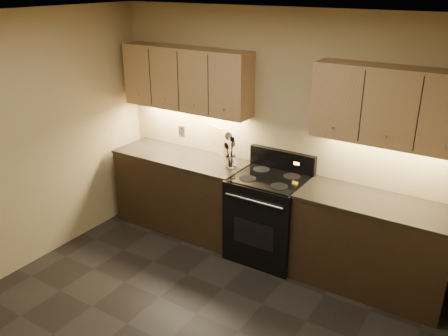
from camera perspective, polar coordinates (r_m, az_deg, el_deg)
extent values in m
plane|color=silver|center=(3.20, -9.20, 16.97)|extent=(4.00, 4.00, 0.00)
cube|color=tan|center=(5.12, 6.57, 4.06)|extent=(4.00, 0.04, 2.60)
cube|color=black|center=(5.73, -5.06, -2.99)|extent=(1.60, 0.60, 0.90)
cube|color=#352E22|center=(5.55, -5.22, 1.36)|extent=(1.62, 0.62, 0.03)
cube|color=black|center=(4.84, 17.25, -9.00)|extent=(1.44, 0.60, 0.90)
cube|color=#352E22|center=(4.63, 17.89, -4.05)|extent=(1.46, 0.62, 0.03)
cube|color=black|center=(5.14, 5.35, -5.97)|extent=(0.76, 0.65, 0.92)
cube|color=black|center=(4.94, 5.54, -1.21)|extent=(0.70, 0.60, 0.01)
cube|color=black|center=(5.14, 7.04, 0.93)|extent=(0.76, 0.07, 0.22)
cube|color=orange|center=(5.04, 8.71, 0.52)|extent=(0.06, 0.00, 0.03)
cylinder|color=silver|center=(4.72, 3.59, -3.98)|extent=(0.65, 0.02, 0.02)
cube|color=black|center=(4.91, 3.56, -7.98)|extent=(0.46, 0.00, 0.28)
cylinder|color=black|center=(4.90, 2.87, -1.28)|extent=(0.18, 0.18, 0.00)
cylinder|color=black|center=(4.74, 6.65, -2.19)|extent=(0.18, 0.18, 0.00)
cylinder|color=black|center=(5.14, 4.53, -0.15)|extent=(0.18, 0.18, 0.00)
cylinder|color=black|center=(4.99, 8.17, -0.99)|extent=(0.18, 0.18, 0.00)
cube|color=tan|center=(5.42, -4.57, 10.63)|extent=(1.60, 0.30, 0.70)
cube|color=tan|center=(4.47, 19.74, 6.94)|extent=(1.44, 0.30, 0.70)
cube|color=#B2B5BA|center=(5.82, -5.11, 4.49)|extent=(0.08, 0.01, 0.12)
cylinder|color=white|center=(5.17, 0.81, 0.83)|extent=(0.12, 0.12, 0.14)
cylinder|color=white|center=(5.19, 0.81, 0.21)|extent=(0.11, 0.11, 0.02)
cube|color=#D0B870|center=(5.53, -1.00, 3.40)|extent=(0.27, 0.13, 0.34)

